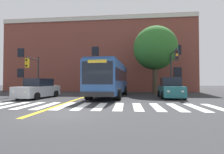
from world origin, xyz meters
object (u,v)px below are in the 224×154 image
at_px(car_teal_far_lane, 171,89).
at_px(street_tree_curbside_large, 155,48).
at_px(car_black_behind_bus, 110,84).
at_px(city_bus, 110,78).
at_px(car_silver_near_lane, 38,89).
at_px(traffic_light_far_corner, 33,69).
at_px(traffic_light_near_corner, 173,64).

relative_size(car_teal_far_lane, street_tree_curbside_large, 0.54).
height_order(car_black_behind_bus, street_tree_curbside_large, street_tree_curbside_large).
height_order(city_bus, car_silver_near_lane, city_bus).
xyz_separation_m(car_silver_near_lane, street_tree_curbside_large, (11.61, 6.58, 4.86)).
bearing_deg(car_black_behind_bus, traffic_light_far_corner, -131.88).
xyz_separation_m(city_bus, car_black_behind_bus, (-1.15, 9.92, -0.78)).
bearing_deg(car_black_behind_bus, traffic_light_near_corner, -49.67).
relative_size(traffic_light_near_corner, traffic_light_far_corner, 1.10).
bearing_deg(traffic_light_near_corner, car_teal_far_lane, -112.34).
bearing_deg(traffic_light_far_corner, traffic_light_near_corner, -1.06).
xyz_separation_m(car_silver_near_lane, traffic_light_near_corner, (13.01, 3.18, 2.58)).
bearing_deg(car_black_behind_bus, car_silver_near_lane, -113.45).
xyz_separation_m(traffic_light_near_corner, street_tree_curbside_large, (-1.40, 3.40, 2.28)).
distance_m(city_bus, car_black_behind_bus, 10.02).
bearing_deg(car_silver_near_lane, city_bus, 19.83).
distance_m(car_teal_far_lane, traffic_light_near_corner, 3.08).
distance_m(car_silver_near_lane, traffic_light_near_corner, 13.64).
bearing_deg(car_teal_far_lane, car_black_behind_bus, 123.43).
relative_size(city_bus, street_tree_curbside_large, 1.28).
bearing_deg(traffic_light_far_corner, car_black_behind_bus, 48.12).
height_order(city_bus, car_black_behind_bus, city_bus).
xyz_separation_m(car_teal_far_lane, traffic_light_near_corner, (0.66, 1.60, 2.55)).
relative_size(city_bus, traffic_light_far_corner, 2.35).
distance_m(city_bus, car_teal_far_lane, 6.02).
distance_m(car_black_behind_bus, traffic_light_near_corner, 12.12).
distance_m(car_black_behind_bus, traffic_light_far_corner, 11.95).
distance_m(traffic_light_far_corner, street_tree_curbside_large, 14.75).
relative_size(city_bus, car_silver_near_lane, 2.17).
bearing_deg(city_bus, car_black_behind_bus, 96.64).
relative_size(city_bus, traffic_light_near_corner, 2.14).
bearing_deg(car_silver_near_lane, traffic_light_far_corner, 126.42).
bearing_deg(traffic_light_far_corner, street_tree_curbside_large, 12.39).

